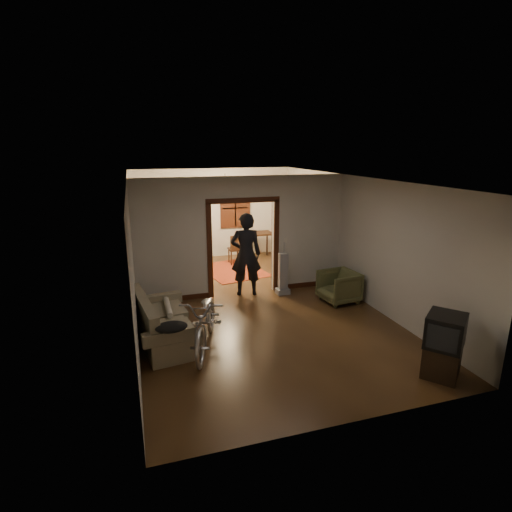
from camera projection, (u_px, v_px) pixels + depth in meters
name	position (u px, v px, depth m)	size (l,w,h in m)	color
floor	(252.00, 304.00, 9.04)	(5.00, 8.50, 0.01)	#382211
ceiling	(252.00, 178.00, 8.30)	(5.00, 8.50, 0.01)	white
wall_back	(213.00, 214.00, 12.59)	(5.00, 0.02, 2.80)	beige
wall_left	(132.00, 252.00, 7.96)	(0.02, 8.50, 2.80)	beige
wall_right	(354.00, 236.00, 9.39)	(0.02, 8.50, 2.80)	beige
partition_wall	(243.00, 237.00, 9.36)	(5.00, 0.14, 2.80)	beige
door_casing	(243.00, 249.00, 9.44)	(1.74, 0.20, 2.32)	#38180C
far_window	(235.00, 208.00, 12.71)	(0.98, 0.06, 1.28)	black
chandelier	(225.00, 189.00, 10.72)	(0.24, 0.24, 0.24)	#FFE0A5
light_switch	(286.00, 240.00, 9.63)	(0.08, 0.01, 0.12)	silver
sofa	(164.00, 319.00, 7.20)	(0.84, 1.87, 0.86)	#70684A
rolled_paper	(168.00, 307.00, 7.48)	(0.11, 0.11, 0.85)	beige
jacket	(171.00, 327.00, 6.31)	(0.51, 0.38, 0.15)	black
bicycle	(206.00, 320.00, 6.94)	(0.69, 1.99, 1.04)	silver
armchair	(339.00, 287.00, 9.08)	(0.77, 0.79, 0.72)	brown
tv_stand	(441.00, 361.00, 6.15)	(0.55, 0.50, 0.50)	black
crt_tv	(446.00, 331.00, 6.01)	(0.58, 0.52, 0.50)	black
vacuum	(283.00, 274.00, 9.53)	(0.31, 0.25, 1.02)	gray
person	(246.00, 255.00, 9.37)	(0.72, 0.47, 1.98)	black
oriental_rug	(233.00, 270.00, 11.45)	(1.53, 2.01, 0.02)	maroon
locker	(179.00, 235.00, 12.01)	(0.87, 0.48, 1.73)	#25301C
globe	(177.00, 199.00, 11.73)	(0.26, 0.26, 0.26)	#1E5972
desk	(255.00, 246.00, 12.59)	(1.11, 0.62, 0.82)	black
desk_chair	(236.00, 249.00, 12.01)	(0.41, 0.41, 0.91)	black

